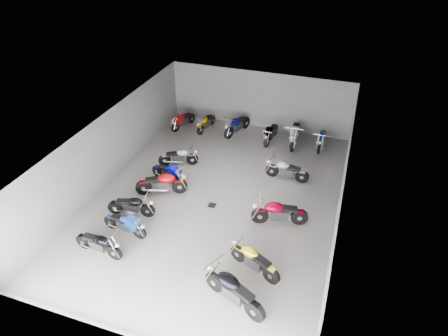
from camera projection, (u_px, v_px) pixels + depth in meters
The scene contains 22 objects.
ground at pixel (216, 198), 17.13m from camera, with size 14.00×14.00×0.00m, color #A09D97.
wall_back at pixel (259, 100), 21.74m from camera, with size 10.00×0.10×3.20m, color slate.
wall_left at pixel (109, 147), 17.59m from camera, with size 0.10×14.00×3.20m, color slate.
wall_right at pixel (341, 191), 14.90m from camera, with size 0.10×14.00×3.20m, color slate.
ceiling at pixel (215, 132), 15.34m from camera, with size 10.00×14.00×0.04m, color black.
drain_grate at pixel (212, 205), 16.74m from camera, with size 0.32×0.32×0.01m, color black.
motorcycle_left_a at pixel (99, 244), 14.20m from camera, with size 1.98×0.43×0.87m.
motorcycle_left_b at pixel (125, 224), 15.10m from camera, with size 1.91×0.44×0.84m.
motorcycle_left_c at pixel (132, 206), 15.97m from camera, with size 1.95×0.53×0.86m.
motorcycle_left_d at pixel (162, 183), 17.13m from camera, with size 2.12×0.99×0.98m.
motorcycle_left_e at pixel (169, 173), 17.95m from camera, with size 1.83×0.62×0.82m.
motorcycle_left_f at pixel (179, 157), 19.06m from camera, with size 1.82×0.82×0.84m.
motorcycle_right_a at pixel (233, 291), 12.36m from camera, with size 2.25×1.08×1.05m.
motorcycle_right_b at pixel (254, 260), 13.52m from camera, with size 1.97×0.97×0.92m.
motorcycle_right_d at pixel (279, 213), 15.52m from camera, with size 2.19×0.77×0.98m.
motorcycle_right_f at pixel (287, 170), 18.06m from camera, with size 2.01×0.41×0.88m.
motorcycle_back_a at pixel (183, 120), 22.26m from camera, with size 0.70×1.81×0.82m.
motorcycle_back_b at pixel (206, 122), 22.02m from camera, with size 0.45×1.88×0.83m.
motorcycle_back_c at pixel (237, 125), 21.64m from camera, with size 0.86×2.08×0.95m.
motorcycle_back_d at pixel (271, 133), 20.96m from camera, with size 0.43×1.98×0.87m.
motorcycle_back_e at pixel (295, 134), 20.69m from camera, with size 0.51×2.41×1.06m.
motorcycle_back_f at pixel (321, 139), 20.42m from camera, with size 0.38×1.94×0.85m.
Camera 1 is at (4.70, -12.67, 10.62)m, focal length 32.00 mm.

